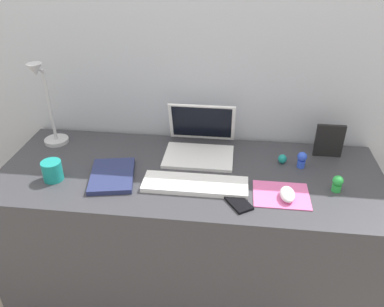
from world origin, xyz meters
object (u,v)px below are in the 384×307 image
notebook_pad (112,176)px  picture_frame (329,141)px  toy_figurine_green (337,183)px  laptop (200,141)px  desk_lamp (47,107)px  mouse (287,194)px  coffee_mug (52,171)px  toy_figurine_teal (282,159)px  keyboard (195,184)px  toy_figurine_blue (302,159)px  cell_phone (237,201)px

notebook_pad → picture_frame: (0.89, 0.28, 0.06)m
toy_figurine_green → notebook_pad: bearing=-179.0°
laptop → desk_lamp: 0.69m
laptop → mouse: 0.48m
coffee_mug → toy_figurine_teal: 0.95m
toy_figurine_teal → laptop: bearing=170.8°
laptop → desk_lamp: size_ratio=0.76×
toy_figurine_teal → keyboard: bearing=-148.0°
mouse → desk_lamp: 1.09m
toy_figurine_blue → toy_figurine_green: size_ratio=1.06×
picture_frame → cell_phone: bearing=-134.9°
notebook_pad → toy_figurine_teal: size_ratio=5.97×
laptop → cell_phone: (0.17, -0.36, -0.05)m
laptop → mouse: size_ratio=3.12×
keyboard → toy_figurine_teal: bearing=32.0°
toy_figurine_blue → coffee_mug: bearing=-168.0°
keyboard → desk_lamp: 0.76m
toy_figurine_green → coffee_mug: bearing=-177.2°
coffee_mug → toy_figurine_teal: coffee_mug is taller
cell_phone → notebook_pad: (-0.51, 0.10, 0.01)m
picture_frame → toy_figurine_teal: (-0.20, -0.09, -0.05)m
keyboard → mouse: (0.35, -0.04, 0.01)m
toy_figurine_green → picture_frame: bearing=87.8°
cell_phone → toy_figurine_green: (0.38, 0.12, 0.03)m
laptop → desk_lamp: (-0.68, -0.02, 0.14)m
mouse → desk_lamp: (-1.04, 0.30, 0.17)m
mouse → picture_frame: (0.20, 0.34, 0.05)m
keyboard → notebook_pad: same height
keyboard → notebook_pad: 0.34m
mouse → toy_figurine_teal: (0.00, 0.26, -0.00)m
cell_phone → desk_lamp: desk_lamp is taller
desk_lamp → toy_figurine_green: size_ratio=5.96×
laptop → toy_figurine_blue: size_ratio=4.23×
notebook_pad → cell_phone: bearing=-23.0°
mouse → picture_frame: bearing=59.4°
keyboard → coffee_mug: 0.57m
keyboard → picture_frame: size_ratio=2.73×
mouse → toy_figurine_green: (0.19, 0.08, 0.01)m
keyboard → toy_figurine_teal: (0.35, 0.22, 0.01)m
toy_figurine_blue → toy_figurine_teal: 0.08m
laptop → keyboard: size_ratio=0.73×
laptop → picture_frame: (0.56, 0.03, 0.02)m
laptop → toy_figurine_green: size_ratio=4.50×
picture_frame → coffee_mug: size_ratio=1.85×
toy_figurine_blue → toy_figurine_teal: size_ratio=1.76×
picture_frame → toy_figurine_green: (-0.01, -0.27, -0.04)m
toy_figurine_teal → notebook_pad: bearing=-164.1°
laptop → toy_figurine_blue: 0.44m
toy_figurine_teal → picture_frame: bearing=23.1°
picture_frame → toy_figurine_teal: bearing=-156.9°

